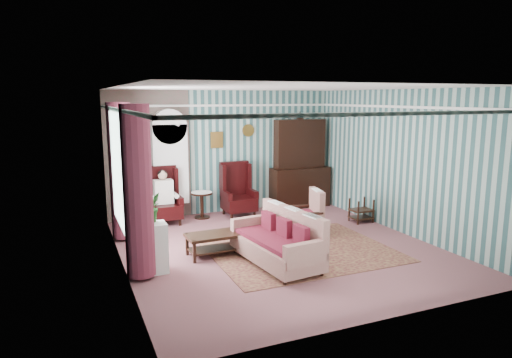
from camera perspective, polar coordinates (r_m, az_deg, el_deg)
name	(u,v)px	position (r m, az deg, el deg)	size (l,w,h in m)	color
floor	(278,248)	(8.51, 2.82, -8.59)	(6.00, 6.00, 0.00)	#8E5257
room_shell	(243,140)	(8.01, -1.60, 4.93)	(5.53, 6.02, 2.91)	#325C5B
bookcase	(170,170)	(10.45, -10.66, 1.10)	(0.80, 0.28, 2.24)	silver
dresser_hutch	(300,160)	(11.46, 5.55, 2.32)	(1.50, 0.56, 2.36)	black
wingback_left	(164,196)	(10.12, -11.48, -2.08)	(0.76, 0.80, 1.25)	black
wingback_right	(239,190)	(10.59, -2.17, -1.34)	(0.76, 0.80, 1.25)	black
seated_woman	(164,197)	(10.12, -11.47, -2.27)	(0.44, 0.40, 1.18)	white
round_side_table	(202,205)	(10.54, -6.78, -3.27)	(0.50, 0.50, 0.60)	black
nest_table	(361,210)	(10.41, 13.02, -3.80)	(0.45, 0.38, 0.54)	black
plant_stand	(149,249)	(7.42, -13.23, -8.46)	(0.55, 0.35, 0.80)	white
rug	(301,250)	(8.39, 5.59, -8.87)	(3.20, 2.60, 0.01)	#4B191B
sofa	(276,232)	(7.56, 2.48, -6.65)	(1.84, 0.93, 1.10)	beige
floral_armchair	(303,213)	(9.17, 5.88, -4.24)	(0.76, 0.89, 0.93)	beige
coffee_table	(214,245)	(8.09, -5.29, -8.17)	(0.95, 0.54, 0.39)	black
potted_plant_a	(147,212)	(7.19, -13.50, -4.03)	(0.38, 0.33, 0.42)	#29591B
potted_plant_b	(153,207)	(7.37, -12.79, -3.47)	(0.26, 0.21, 0.46)	#2B581B
potted_plant_c	(140,211)	(7.28, -14.30, -3.89)	(0.23, 0.23, 0.42)	#275219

